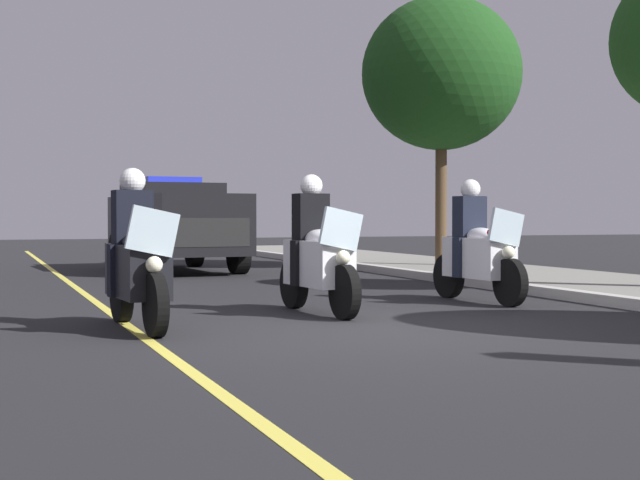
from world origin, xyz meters
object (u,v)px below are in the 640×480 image
Objects in this scene: police_motorcycle_trailing at (477,252)px; police_motorcycle_lead_left at (137,263)px; police_motorcycle_lead_right at (317,257)px; police_suv at (175,222)px; tree_far_back at (441,74)px.

police_motorcycle_lead_left is at bearing -73.32° from police_motorcycle_trailing.
police_motorcycle_trailing is at bearing 104.42° from police_motorcycle_lead_right.
police_motorcycle_lead_right is at bearing 109.16° from police_motorcycle_lead_left.
police_suv is 0.83× the size of tree_far_back.
police_motorcycle_lead_left is 1.00× the size of police_motorcycle_lead_right.
police_motorcycle_lead_right is (-0.81, 2.34, 0.00)m from police_motorcycle_lead_left.
police_motorcycle_lead_right and police_motorcycle_trailing have the same top height.
police_motorcycle_trailing is at bearing -24.00° from tree_far_back.
police_motorcycle_lead_right is 0.43× the size of police_suv.
tree_far_back is (-7.39, 3.29, 3.69)m from police_motorcycle_trailing.
police_motorcycle_lead_left is 10.43m from police_suv.
police_motorcycle_lead_right is 2.71m from police_motorcycle_trailing.
police_motorcycle_trailing is at bearing 106.68° from police_motorcycle_lead_left.
tree_far_back reaches higher than police_motorcycle_trailing.
police_motorcycle_trailing is at bearing 16.22° from police_suv.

